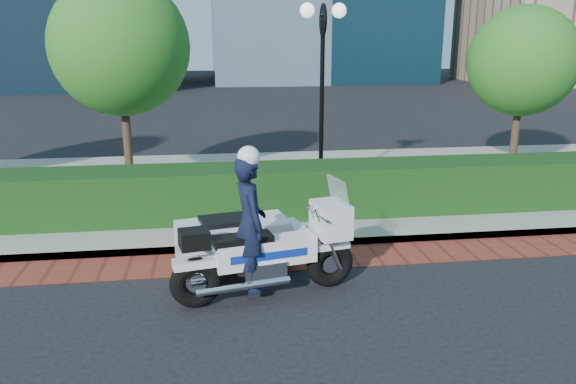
{
  "coord_description": "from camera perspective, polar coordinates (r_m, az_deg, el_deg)",
  "views": [
    {
      "loc": [
        -1.51,
        -7.27,
        3.62
      ],
      "look_at": [
        -0.19,
        2.18,
        1.0
      ],
      "focal_mm": 35.0,
      "sensor_mm": 36.0,
      "label": 1
    }
  ],
  "objects": [
    {
      "name": "ground",
      "position": [
        8.26,
        3.44,
        -10.66
      ],
      "size": [
        120.0,
        120.0,
        0.0
      ],
      "primitive_type": "plane",
      "color": "black",
      "rests_on": "ground"
    },
    {
      "name": "brick_strip",
      "position": [
        9.61,
        1.69,
        -6.75
      ],
      "size": [
        60.0,
        1.0,
        0.01
      ],
      "primitive_type": "cube",
      "color": "maroon",
      "rests_on": "ground"
    },
    {
      "name": "sidewalk",
      "position": [
        13.82,
        -1.41,
        0.49
      ],
      "size": [
        60.0,
        8.0,
        0.15
      ],
      "primitive_type": "cube",
      "color": "gray",
      "rests_on": "ground"
    },
    {
      "name": "hedge_main",
      "position": [
        11.37,
        -0.05,
        0.21
      ],
      "size": [
        18.0,
        1.2,
        1.0
      ],
      "primitive_type": "cube",
      "color": "black",
      "rests_on": "sidewalk"
    },
    {
      "name": "lamppost",
      "position": [
        12.74,
        3.5,
        12.35
      ],
      "size": [
        1.02,
        0.7,
        4.21
      ],
      "color": "black",
      "rests_on": "sidewalk"
    },
    {
      "name": "tree_b",
      "position": [
        13.92,
        -16.68,
        13.97
      ],
      "size": [
        3.2,
        3.2,
        4.89
      ],
      "color": "#332319",
      "rests_on": "sidewalk"
    },
    {
      "name": "tree_c",
      "position": [
        15.94,
        22.76,
        12.14
      ],
      "size": [
        2.8,
        2.8,
        4.3
      ],
      "color": "#332319",
      "rests_on": "sidewalk"
    },
    {
      "name": "police_motorcycle",
      "position": [
        8.32,
        -3.87,
        -4.76
      ],
      "size": [
        2.74,
        1.97,
        2.23
      ],
      "rotation": [
        0.0,
        0.0,
        0.21
      ],
      "color": "black",
      "rests_on": "ground"
    }
  ]
}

